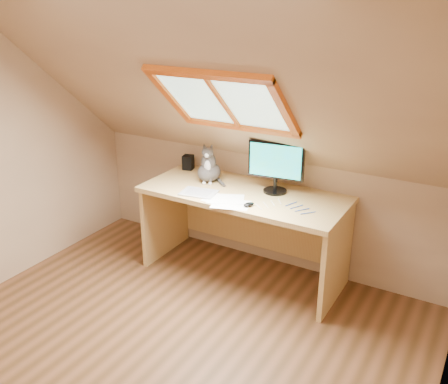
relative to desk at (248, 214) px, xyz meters
The scene contains 10 objects.
ground 1.56m from the desk, 89.98° to the right, with size 3.50×3.50×0.00m, color brown.
room_shell 1.77m from the desk, 89.98° to the right, with size 3.52×3.52×2.41m.
desk is the anchor object (origin of this frame).
monitor 0.54m from the desk, 12.43° to the left, with size 0.47×0.20×0.44m.
cat 0.53m from the desk, behind, with size 0.27×0.29×0.36m.
desk_speaker 0.82m from the desk, 166.46° to the left, with size 0.09×0.09×0.14m, color black.
graphics_tablet 0.49m from the desk, 136.01° to the right, with size 0.29×0.21×0.01m, color #B2B2B7.
mouse 0.45m from the desk, 61.58° to the right, with size 0.05×0.10×0.03m, color black.
papers 0.41m from the desk, 94.56° to the right, with size 0.35×0.30×0.01m.
cables 0.54m from the desk, 23.23° to the right, with size 0.51×0.26×0.01m.
Camera 1 is at (1.82, -2.08, 2.35)m, focal length 40.00 mm.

